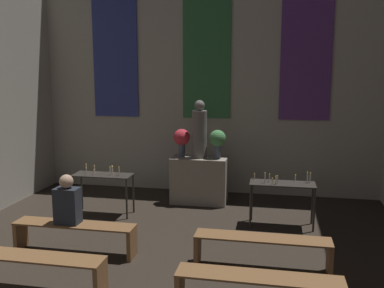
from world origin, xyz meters
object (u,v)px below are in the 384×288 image
object	(u,v)px
pew_third_left	(32,265)
pew_third_right	(259,287)
pew_back_left	(75,232)
pew_back_right	(262,246)
flower_vase_right	(217,140)
person_seated	(67,202)
altar	(199,180)
statue	(199,132)
candle_rack_left	(103,180)
candle_rack_right	(282,189)
flower_vase_left	(182,139)

from	to	relation	value
pew_third_left	pew_third_right	distance (m)	2.79
pew_back_left	pew_back_right	size ratio (longest dim) A/B	1.00
flower_vase_right	person_seated	size ratio (longest dim) A/B	0.78
altar	pew_back_right	world-z (taller)	altar
pew_third_left	pew_back_left	distance (m)	1.16
statue	pew_third_right	bearing A→B (deg)	-70.97
pew_back_left	pew_back_right	xyz separation A→B (m)	(2.79, 0.00, 0.00)
pew_back_right	pew_third_right	bearing A→B (deg)	-90.00
pew_third_right	statue	bearing A→B (deg)	109.03
pew_back_left	person_seated	distance (m)	0.47
candle_rack_left	candle_rack_right	world-z (taller)	candle_rack_right
pew_third_left	pew_back_right	world-z (taller)	same
statue	pew_third_right	distance (m)	4.44
pew_back_right	person_seated	distance (m)	2.92
pew_third_left	pew_back_left	size ratio (longest dim) A/B	1.00
altar	person_seated	size ratio (longest dim) A/B	1.54
pew_back_left	pew_back_right	world-z (taller)	same
pew_back_left	flower_vase_left	bearing A→B (deg)	70.54
candle_rack_left	pew_third_left	size ratio (longest dim) A/B	0.61
pew_third_right	pew_back_right	xyz separation A→B (m)	(0.00, 1.16, 0.00)
flower_vase_right	candle_rack_left	size ratio (longest dim) A/B	0.52
altar	flower_vase_right	world-z (taller)	flower_vase_right
candle_rack_left	pew_back_right	xyz separation A→B (m)	(3.07, -1.79, -0.34)
candle_rack_right	pew_back_left	world-z (taller)	candle_rack_right
flower_vase_right	pew_back_right	size ratio (longest dim) A/B	0.31
person_seated	flower_vase_left	bearing A→B (deg)	68.92
altar	pew_back_right	size ratio (longest dim) A/B	0.62
pew_back_left	statue	bearing A→B (deg)	64.23
pew_third_left	flower_vase_left	bearing A→B (deg)	75.84
flower_vase_right	pew_third_left	world-z (taller)	flower_vase_right
flower_vase_right	pew_third_left	size ratio (longest dim) A/B	0.31
candle_rack_right	flower_vase_right	bearing A→B (deg)	140.04
statue	flower_vase_left	bearing A→B (deg)	180.00
statue	candle_rack_left	bearing A→B (deg)	-146.89
altar	flower_vase_left	size ratio (longest dim) A/B	1.96
pew_third_right	flower_vase_left	bearing A→B (deg)	113.63
person_seated	pew_third_left	bearing A→B (deg)	-85.41
altar	pew_third_left	size ratio (longest dim) A/B	0.62
flower_vase_right	statue	bearing A→B (deg)	180.00
candle_rack_right	pew_back_right	distance (m)	1.85
altar	pew_back_left	bearing A→B (deg)	-115.77
statue	person_seated	size ratio (longest dim) A/B	1.58
pew_back_right	pew_back_left	bearing A→B (deg)	180.00
person_seated	pew_third_right	bearing A→B (deg)	-21.85
statue	pew_back_right	bearing A→B (deg)	-64.23
candle_rack_right	pew_third_right	bearing A→B (deg)	-95.52
flower_vase_left	person_seated	xyz separation A→B (m)	(-1.11, -2.89, -0.55)
flower_vase_left	pew_third_right	size ratio (longest dim) A/B	0.31
flower_vase_right	pew_third_left	distance (m)	4.53
altar	flower_vase_right	size ratio (longest dim) A/B	1.96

